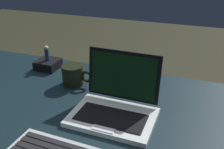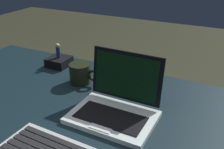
# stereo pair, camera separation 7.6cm
# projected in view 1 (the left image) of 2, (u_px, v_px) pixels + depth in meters

# --- Properties ---
(desk) EXTENTS (1.51, 0.71, 0.72)m
(desk) POSITION_uv_depth(u_px,v_px,m) (94.00, 129.00, 0.91)
(desk) COLOR black
(desk) RESTS_ON ground
(laptop_front) EXTENTS (0.27, 0.21, 0.19)m
(laptop_front) POSITION_uv_depth(u_px,v_px,m) (116.00, 105.00, 0.83)
(laptop_front) COLOR silver
(laptop_front) RESTS_ON desk
(figurine_stand) EXTENTS (0.10, 0.10, 0.04)m
(figurine_stand) POSITION_uv_depth(u_px,v_px,m) (48.00, 64.00, 1.17)
(figurine_stand) COLOR black
(figurine_stand) RESTS_ON desk
(figurine) EXTENTS (0.02, 0.02, 0.07)m
(figurine) POSITION_uv_depth(u_px,v_px,m) (47.00, 53.00, 1.14)
(figurine) COLOR navy
(figurine) RESTS_ON figurine_stand
(coffee_mug) EXTENTS (0.13, 0.09, 0.08)m
(coffee_mug) POSITION_uv_depth(u_px,v_px,m) (74.00, 75.00, 1.02)
(coffee_mug) COLOR black
(coffee_mug) RESTS_ON desk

